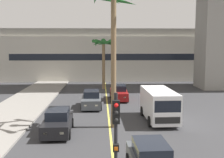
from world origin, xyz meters
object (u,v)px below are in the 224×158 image
object	(u,v)px
car_queue_third	(119,93)
car_queue_fourth	(58,122)
car_queue_second	(92,100)
palm_tree_near_median	(114,16)
traffic_light_median_near	(116,138)
palm_tree_mid_median	(104,48)
delivery_van	(159,104)

from	to	relation	value
car_queue_third	car_queue_fourth	bearing A→B (deg)	-113.12
car_queue_second	palm_tree_near_median	xyz separation A→B (m)	(1.76, -6.35, 6.91)
traffic_light_median_near	palm_tree_near_median	size ratio (longest dim) A/B	0.45
car_queue_fourth	palm_tree_near_median	xyz separation A→B (m)	(3.71, 1.14, 6.91)
car_queue_second	car_queue_third	xyz separation A→B (m)	(2.73, 3.50, 0.00)
car_queue_second	car_queue_fourth	world-z (taller)	same
palm_tree_mid_median	delivery_van	bearing A→B (deg)	-75.74
car_queue_fourth	delivery_van	xyz separation A→B (m)	(7.20, 2.72, 0.57)
delivery_van	palm_tree_mid_median	world-z (taller)	palm_tree_mid_median
traffic_light_median_near	palm_tree_mid_median	world-z (taller)	palm_tree_mid_median
traffic_light_median_near	palm_tree_mid_median	distance (m)	27.71
traffic_light_median_near	palm_tree_near_median	distance (m)	11.38
car_queue_third	car_queue_fourth	distance (m)	11.94
palm_tree_mid_median	car_queue_fourth	bearing A→B (deg)	-99.81
car_queue_third	palm_tree_mid_median	distance (m)	8.92
delivery_van	traffic_light_median_near	world-z (taller)	traffic_light_median_near
delivery_van	palm_tree_near_median	size ratio (longest dim) A/B	0.56
palm_tree_mid_median	car_queue_second	bearing A→B (deg)	-96.43
traffic_light_median_near	palm_tree_mid_median	bearing A→B (deg)	90.25
delivery_van	palm_tree_near_median	bearing A→B (deg)	-155.62
palm_tree_near_median	car_queue_fourth	bearing A→B (deg)	-162.97
traffic_light_median_near	palm_tree_mid_median	xyz separation A→B (m)	(-0.12, 27.58, 2.62)
car_queue_second	car_queue_fourth	bearing A→B (deg)	-104.65
delivery_van	traffic_light_median_near	distance (m)	12.53
car_queue_second	traffic_light_median_near	xyz separation A→B (m)	(1.36, -16.60, 1.99)
delivery_van	car_queue_fourth	bearing A→B (deg)	-159.32
car_queue_second	delivery_van	size ratio (longest dim) A/B	0.78
car_queue_second	traffic_light_median_near	distance (m)	16.77
car_queue_second	palm_tree_mid_median	bearing A→B (deg)	83.57
delivery_van	car_queue_third	bearing A→B (deg)	106.88
car_queue_second	palm_tree_mid_median	xyz separation A→B (m)	(1.24, 10.98, 4.62)
car_queue_fourth	traffic_light_median_near	distance (m)	9.90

